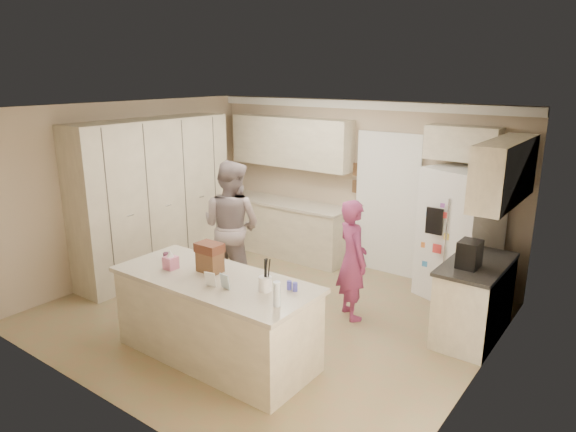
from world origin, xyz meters
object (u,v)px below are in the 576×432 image
Objects in this scene: tissue_box at (171,263)px; island_base at (216,319)px; teen_girl at (352,260)px; dollhouse_body at (210,262)px; utensil_crock at (265,284)px; teen_boy at (231,226)px; coffee_maker at (469,254)px; refrigerator at (459,236)px.

island_base is at bearing 10.30° from tissue_box.
dollhouse_body is at bearing 98.82° from teen_girl.
teen_boy is at bearing 140.75° from utensil_crock.
dollhouse_body is (-0.80, 0.05, 0.04)m from utensil_crock.
island_base is (-2.05, -1.90, -0.63)m from coffee_maker.
teen_boy reaches higher than refrigerator.
teen_girl reaches higher than island_base.
coffee_maker is at bearing 52.88° from utensil_crock.
refrigerator is at bearing -87.27° from teen_girl.
tissue_box is (-2.12, -3.12, 0.10)m from refrigerator.
coffee_maker is 0.14× the size of island_base.
utensil_crock is at bearing 4.40° from island_base.
refrigerator is 3.78m from tissue_box.
tissue_box is 0.09× the size of teen_girl.
teen_boy is at bearing 43.72° from teen_girl.
teen_boy is at bearing -172.53° from coffee_maker.
tissue_box is 0.54× the size of dollhouse_body.
utensil_crock is at bearing 7.13° from tissue_box.
refrigerator is at bearing 59.47° from dollhouse_body.
coffee_maker is at bearing 179.57° from teen_boy.
teen_girl is at bearing 55.48° from tissue_box.
utensil_crock is 1.21m from tissue_box.
teen_girl is at bearing 67.85° from island_base.
dollhouse_body is at bearing 26.57° from tissue_box.
tissue_box is 0.45m from dollhouse_body.
teen_girl reaches higher than dollhouse_body.
teen_boy reaches higher than coffee_maker.
utensil_crock reaches higher than tissue_box.
island_base is at bearing 118.80° from teen_boy.
coffee_maker is 2.32m from utensil_crock.
utensil_crock is 0.08× the size of teen_boy.
dollhouse_body is at bearing -100.33° from refrigerator.
utensil_crock is 0.58× the size of dollhouse_body.
utensil_crock is at bearing -87.07° from refrigerator.
refrigerator reaches higher than island_base.
teen_girl is (1.25, 1.81, -0.23)m from tissue_box.
dollhouse_body is (-1.72, -2.92, 0.14)m from refrigerator.
island_base is 0.86m from utensil_crock.
tissue_box is 0.08× the size of teen_boy.
dollhouse_body is at bearing -140.71° from coffee_maker.
teen_boy is 1.22× the size of teen_girl.
dollhouse_body is at bearing 176.42° from utensil_crock.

